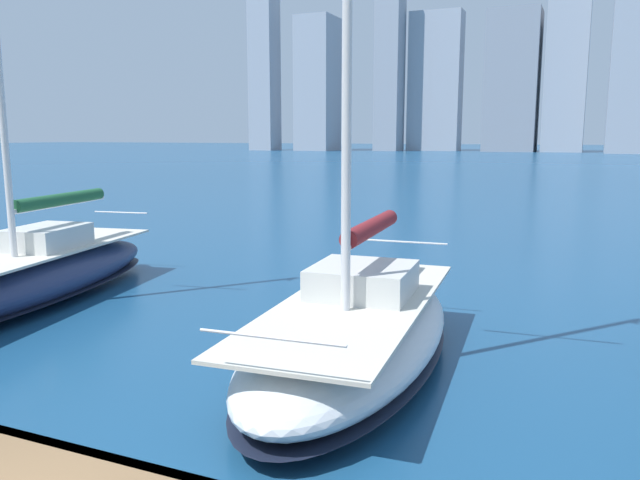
# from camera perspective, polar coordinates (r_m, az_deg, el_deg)

# --- Properties ---
(city_skyline) EXTENTS (162.94, 21.53, 54.81)m
(city_skyline) POSITION_cam_1_polar(r_m,az_deg,el_deg) (165.14, 20.04, 14.56)
(city_skyline) COLOR #9FA4AE
(city_skyline) RESTS_ON ground
(sailboat_maroon) EXTENTS (3.53, 8.27, 11.86)m
(sailboat_maroon) POSITION_cam_1_polar(r_m,az_deg,el_deg) (11.27, 3.25, -8.06)
(sailboat_maroon) COLOR silver
(sailboat_maroon) RESTS_ON ground
(sailboat_forest) EXTENTS (3.89, 9.30, 11.43)m
(sailboat_forest) POSITION_cam_1_polar(r_m,az_deg,el_deg) (17.01, -24.52, -2.75)
(sailboat_forest) COLOR navy
(sailboat_forest) RESTS_ON ground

